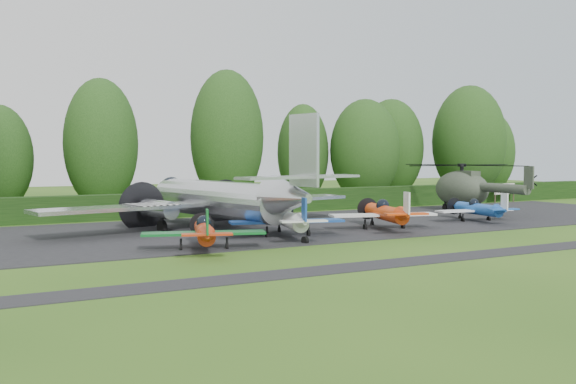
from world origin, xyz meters
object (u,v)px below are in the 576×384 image
transport_plane (219,198)px  light_plane_red (204,231)px  light_plane_white (289,219)px  light_plane_orange (386,213)px  helicopter (462,186)px  sign_board (505,190)px  light_plane_blue (478,209)px

transport_plane → light_plane_red: bearing=-106.3°
light_plane_white → light_plane_orange: size_ratio=0.97×
light_plane_white → light_plane_orange: bearing=-11.5°
helicopter → sign_board: 13.07m
light_plane_blue → sign_board: size_ratio=1.82×
transport_plane → light_plane_white: size_ratio=3.20×
light_plane_white → helicopter: bearing=6.8°
transport_plane → light_plane_red: size_ratio=3.47×
light_plane_red → light_plane_blue: light_plane_red is taller
light_plane_orange → sign_board: 30.27m
sign_board → light_plane_red: bearing=-147.4°
light_plane_orange → light_plane_blue: size_ratio=1.18×
light_plane_blue → helicopter: size_ratio=0.42×
light_plane_white → light_plane_orange: (7.74, 0.41, 0.04)m
light_plane_red → light_plane_blue: (23.75, 3.90, -0.05)m
light_plane_red → transport_plane: bearing=44.4°
helicopter → light_plane_orange: bearing=-157.6°
light_plane_orange → light_plane_red: bearing=175.5°
helicopter → sign_board: (11.66, 5.83, -0.94)m
light_plane_orange → sign_board: size_ratio=2.14×
transport_plane → light_plane_orange: transport_plane is taller
sign_board → helicopter: bearing=-143.7°
light_plane_white → light_plane_blue: bearing=-10.1°
light_plane_blue → sign_board: bearing=28.7°
light_plane_white → light_plane_orange: light_plane_orange is taller
light_plane_red → light_plane_blue: size_ratio=1.05×
light_plane_red → light_plane_white: bearing=3.1°
sign_board → light_plane_orange: bearing=-142.1°
light_plane_blue → sign_board: light_plane_blue is taller
light_plane_red → helicopter: (29.33, 11.45, 1.27)m
transport_plane → helicopter: transport_plane is taller
transport_plane → light_plane_orange: (9.96, -5.47, -0.98)m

